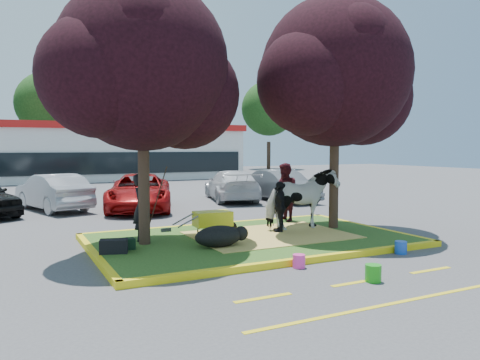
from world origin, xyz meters
name	(u,v)px	position (x,y,z in m)	size (l,w,h in m)	color
ground	(251,242)	(0.00, 0.00, 0.00)	(90.00, 90.00, 0.00)	#424244
median_island	(251,240)	(0.00, 0.00, 0.07)	(8.00, 5.00, 0.15)	#284B17
curb_near	(306,260)	(0.00, -2.58, 0.07)	(8.30, 0.16, 0.15)	yellow
curb_far	(213,225)	(0.00, 2.58, 0.07)	(8.30, 0.16, 0.15)	yellow
curb_left	(95,255)	(-4.08, 0.00, 0.07)	(0.16, 5.30, 0.15)	yellow
curb_right	(368,228)	(4.08, 0.00, 0.07)	(0.16, 5.30, 0.15)	yellow
straw_bedding	(270,235)	(0.60, 0.00, 0.15)	(4.20, 3.00, 0.01)	#E5CD5E
tree_purple_left	(143,73)	(-2.78, 0.38, 4.36)	(5.06, 4.20, 6.51)	black
tree_purple_right	(336,79)	(2.92, 0.18, 4.56)	(5.30, 4.40, 6.82)	black
fire_lane_stripe_a	(263,298)	(-2.00, -4.20, 0.00)	(1.10, 0.12, 0.01)	yellow
fire_lane_stripe_b	(355,283)	(0.00, -4.20, 0.00)	(1.10, 0.12, 0.01)	yellow
fire_lane_stripe_c	(431,270)	(2.00, -4.20, 0.00)	(1.10, 0.12, 0.01)	yellow
fire_lane_long	(404,301)	(0.00, -5.40, 0.00)	(6.00, 0.10, 0.01)	yellow
retail_building	(113,151)	(2.00, 27.98, 2.25)	(20.40, 8.40, 4.40)	silver
treeline	(84,95)	(1.23, 37.61, 7.73)	(46.58, 7.80, 14.63)	black
cow	(301,199)	(1.85, 0.36, 1.05)	(0.97, 2.13, 1.80)	white
calf	(219,236)	(-1.30, -0.77, 0.41)	(1.20, 0.68, 0.52)	black
handler	(141,207)	(-2.75, 0.86, 1.01)	(0.63, 0.41, 1.73)	black
visitor_a	(285,192)	(2.27, 1.92, 1.10)	(0.92, 0.72, 1.90)	#47141D
visitor_b	(280,207)	(1.08, 0.31, 0.87)	(0.85, 0.35, 1.45)	black
wheelbarrow	(213,219)	(-0.86, 0.59, 0.61)	(1.79, 0.65, 0.67)	black
gear_bag_dark	(114,246)	(-3.70, -0.29, 0.31)	(0.62, 0.34, 0.31)	black
gear_bag_green	(124,244)	(-3.40, -0.01, 0.28)	(0.48, 0.30, 0.26)	black
bucket_green	(373,273)	(0.35, -4.29, 0.16)	(0.31, 0.31, 0.33)	#1C9817
bucket_pink	(299,261)	(-0.34, -2.80, 0.14)	(0.27, 0.27, 0.29)	#FD38A5
bucket_blue	(401,248)	(2.58, -2.80, 0.15)	(0.29, 0.29, 0.31)	blue
car_silver	(53,192)	(-4.17, 9.34, 0.74)	(1.57, 4.49, 1.48)	#A2A4AA
car_red	(140,192)	(-1.01, 7.77, 0.74)	(2.44, 5.30, 1.47)	#950C0C
car_white	(231,185)	(3.85, 9.28, 0.73)	(2.04, 5.03, 1.46)	silver
car_grey	(282,185)	(5.90, 7.96, 0.74)	(1.57, 4.51, 1.48)	slate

